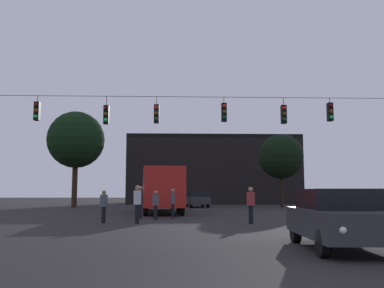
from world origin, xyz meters
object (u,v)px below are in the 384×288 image
at_px(car_near_right, 338,217).
at_px(car_far_left, 197,199).
at_px(pedestrian_crossing_center, 137,202).
at_px(tree_left_silhouette, 281,157).
at_px(pedestrian_crossing_right, 104,205).
at_px(pedestrian_far_side, 140,200).
at_px(pedestrian_crossing_left, 173,202).
at_px(pedestrian_near_bus, 251,203).
at_px(city_bus, 161,186).
at_px(tree_behind_building, 76,140).
at_px(pedestrian_trailing, 156,204).

height_order(car_near_right, car_far_left, same).
bearing_deg(pedestrian_crossing_center, tree_left_silhouette, 60.01).
bearing_deg(pedestrian_crossing_right, pedestrian_far_side, 67.03).
height_order(pedestrian_crossing_left, pedestrian_near_bus, pedestrian_near_bus).
bearing_deg(pedestrian_crossing_right, tree_left_silhouette, 56.31).
bearing_deg(pedestrian_far_side, car_far_left, 77.19).
relative_size(city_bus, pedestrian_near_bus, 6.68).
bearing_deg(tree_behind_building, tree_left_silhouette, -2.42).
distance_m(city_bus, pedestrian_trailing, 8.24).
height_order(pedestrian_near_bus, tree_left_silhouette, tree_left_silhouette).
bearing_deg(pedestrian_crossing_right, car_near_right, -51.02).
relative_size(pedestrian_crossing_center, pedestrian_near_bus, 1.05).
relative_size(pedestrian_trailing, tree_left_silhouette, 0.22).
bearing_deg(city_bus, tree_left_silhouette, 41.23).
xyz_separation_m(city_bus, pedestrian_trailing, (0.04, -8.17, -1.02)).
xyz_separation_m(car_far_left, pedestrian_crossing_right, (-5.34, -20.60, 0.06)).
relative_size(pedestrian_crossing_right, pedestrian_near_bus, 0.91).
distance_m(car_near_right, car_far_left, 30.01).
bearing_deg(car_far_left, pedestrian_crossing_left, -97.13).
relative_size(pedestrian_crossing_center, tree_left_silhouette, 0.25).
xyz_separation_m(city_bus, tree_behind_building, (-8.68, 10.60, 4.61)).
xyz_separation_m(city_bus, pedestrian_near_bus, (4.54, -11.03, -0.92)).
height_order(pedestrian_crossing_center, pedestrian_near_bus, pedestrian_crossing_center).
bearing_deg(city_bus, pedestrian_trailing, -89.71).
relative_size(city_bus, tree_behind_building, 1.21).
bearing_deg(tree_behind_building, pedestrian_crossing_right, -73.00).
bearing_deg(car_far_left, pedestrian_far_side, -102.81).
height_order(pedestrian_crossing_center, pedestrian_crossing_right, pedestrian_crossing_center).
height_order(car_near_right, tree_behind_building, tree_behind_building).
height_order(pedestrian_crossing_left, pedestrian_crossing_right, pedestrian_crossing_left).
bearing_deg(tree_behind_building, pedestrian_crossing_center, -69.41).
distance_m(car_near_right, pedestrian_near_bus, 8.69).
xyz_separation_m(pedestrian_near_bus, pedestrian_trailing, (-4.50, 2.86, -0.10)).
height_order(car_near_right, tree_left_silhouette, tree_left_silhouette).
relative_size(pedestrian_crossing_right, pedestrian_far_side, 0.87).
distance_m(city_bus, pedestrian_crossing_right, 10.66).
relative_size(car_near_right, pedestrian_near_bus, 2.65).
height_order(pedestrian_crossing_right, pedestrian_near_bus, pedestrian_near_bus).
relative_size(pedestrian_crossing_left, pedestrian_crossing_right, 1.06).
distance_m(car_far_left, pedestrian_far_side, 17.70).
height_order(pedestrian_crossing_left, pedestrian_trailing, pedestrian_crossing_left).
bearing_deg(pedestrian_crossing_left, car_far_left, 82.87).
xyz_separation_m(city_bus, car_near_right, (5.27, -19.68, -1.07)).
xyz_separation_m(pedestrian_crossing_center, pedestrian_near_bus, (5.22, -0.32, -0.05)).
relative_size(tree_left_silhouette, tree_behind_building, 0.76).
relative_size(pedestrian_trailing, tree_behind_building, 0.16).
xyz_separation_m(pedestrian_far_side, tree_left_silhouette, (11.99, 16.77, 3.84)).
height_order(city_bus, pedestrian_trailing, city_bus).
height_order(pedestrian_crossing_right, tree_behind_building, tree_behind_building).
xyz_separation_m(city_bus, tree_left_silhouette, (11.14, 9.76, 2.97)).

